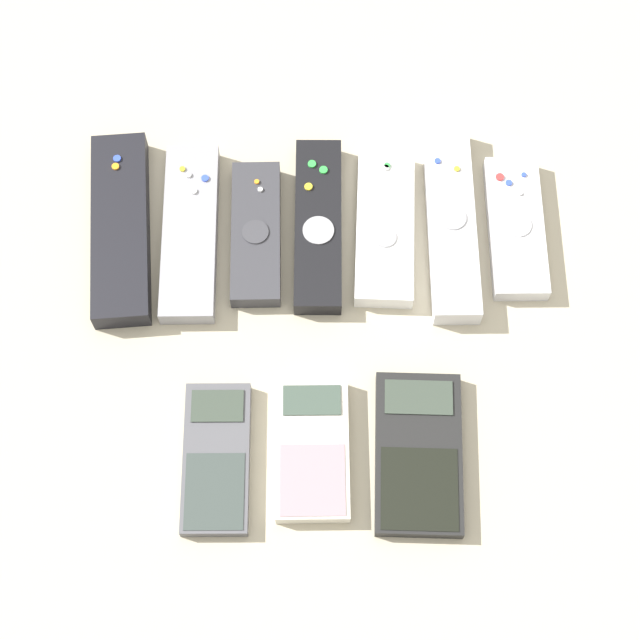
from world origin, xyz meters
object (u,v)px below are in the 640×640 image
object	(u,v)px
calculator_1	(312,450)
calculator_2	(418,453)
remote_0	(121,228)
remote_1	(190,232)
calculator_0	(216,458)
remote_2	(256,233)
remote_3	(318,225)
remote_4	(385,227)
remote_5	(451,222)
remote_6	(516,228)

from	to	relation	value
calculator_1	calculator_2	world-z (taller)	calculator_1
remote_0	remote_1	bearing A→B (deg)	-7.23
calculator_0	remote_2	bearing A→B (deg)	82.08
remote_0	calculator_1	bearing A→B (deg)	-54.46
remote_3	calculator_2	world-z (taller)	remote_3
remote_2	remote_3	size ratio (longest dim) A/B	0.82
remote_4	remote_5	xyz separation A→B (m)	(0.07, 0.00, 0.00)
calculator_2	remote_0	bearing A→B (deg)	143.06
remote_2	calculator_1	bearing A→B (deg)	-76.94
calculator_1	calculator_2	bearing A→B (deg)	-2.36
remote_2	calculator_1	xyz separation A→B (m)	(0.05, -0.23, -0.00)
remote_0	calculator_2	bearing A→B (deg)	-43.16
remote_0	remote_4	distance (m)	0.27
remote_1	remote_6	xyz separation A→B (m)	(0.33, 0.00, -0.00)
remote_5	calculator_0	distance (m)	0.34
remote_1	remote_6	world-z (taller)	remote_1
remote_0	remote_3	world-z (taller)	remote_0
remote_1	remote_5	xyz separation A→B (m)	(0.27, 0.01, 0.00)
remote_1	calculator_0	world-z (taller)	remote_1
remote_0	remote_2	distance (m)	0.14
remote_3	calculator_2	xyz separation A→B (m)	(0.09, -0.24, -0.00)
remote_2	calculator_0	bearing A→B (deg)	-98.90
remote_0	calculator_2	xyz separation A→B (m)	(0.29, -0.24, -0.01)
remote_5	calculator_2	xyz separation A→B (m)	(-0.05, -0.24, -0.00)
calculator_1	calculator_2	size ratio (longest dim) A/B	0.85
remote_0	remote_6	world-z (taller)	remote_0
remote_1	remote_4	distance (m)	0.20
remote_0	remote_6	xyz separation A→B (m)	(0.40, -0.00, -0.00)
remote_3	remote_5	xyz separation A→B (m)	(0.14, 0.00, 0.00)
remote_1	remote_0	bearing A→B (deg)	176.76
remote_1	remote_5	bearing A→B (deg)	1.74
remote_4	calculator_1	world-z (taller)	remote_4
remote_4	remote_6	bearing A→B (deg)	2.37
remote_4	remote_3	bearing A→B (deg)	-179.53
calculator_0	remote_1	bearing A→B (deg)	98.27
remote_2	calculator_1	size ratio (longest dim) A/B	1.16
remote_6	calculator_2	distance (m)	0.26
remote_0	calculator_1	xyz separation A→B (m)	(0.19, -0.23, -0.00)
remote_0	remote_5	distance (m)	0.34
remote_0	remote_3	distance (m)	0.20
remote_2	calculator_0	xyz separation A→B (m)	(-0.04, -0.23, -0.00)
calculator_1	remote_4	bearing A→B (deg)	72.05
remote_0	remote_5	bearing A→B (deg)	-3.30
remote_1	calculator_2	distance (m)	0.32
remote_4	remote_5	distance (m)	0.07
remote_6	remote_5	bearing A→B (deg)	175.21
remote_3	remote_4	xyz separation A→B (m)	(0.07, -0.00, -0.00)
remote_4	calculator_0	xyz separation A→B (m)	(-0.17, -0.24, -0.00)
remote_2	remote_3	distance (m)	0.06
remote_0	remote_4	size ratio (longest dim) A/B	1.22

